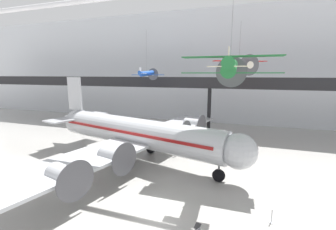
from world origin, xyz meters
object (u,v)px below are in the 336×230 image
suspended_plane_green_biplane (230,67)px  stanchion_barrier (271,219)px  airliner_silver_main (134,132)px  suspended_plane_red_highwing (239,64)px  suspended_plane_blue_trainer (147,74)px

suspended_plane_green_biplane → stanchion_barrier: 13.91m
airliner_silver_main → suspended_plane_green_biplane: size_ratio=3.54×
airliner_silver_main → suspended_plane_red_highwing: size_ratio=4.35×
airliner_silver_main → suspended_plane_red_highwing: bearing=59.3°
airliner_silver_main → suspended_plane_blue_trainer: (-3.91, 13.17, 7.45)m
suspended_plane_green_biplane → suspended_plane_red_highwing: size_ratio=1.23×
suspended_plane_red_highwing → stanchion_barrier: size_ratio=7.46×
suspended_plane_blue_trainer → suspended_plane_red_highwing: suspended_plane_red_highwing is taller
suspended_plane_blue_trainer → stanchion_barrier: bearing=-132.0°
suspended_plane_red_highwing → airliner_silver_main: bearing=-74.2°
airliner_silver_main → stanchion_barrier: airliner_silver_main is taller
airliner_silver_main → suspended_plane_blue_trainer: bearing=120.9°
airliner_silver_main → suspended_plane_green_biplane: (11.62, -1.29, 8.08)m
suspended_plane_red_highwing → suspended_plane_green_biplane: bearing=-31.2°
suspended_plane_blue_trainer → stanchion_barrier: (19.50, -21.43, -10.73)m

